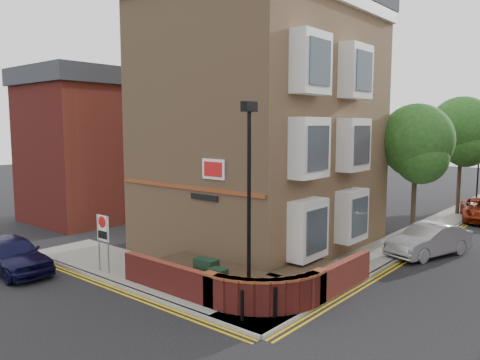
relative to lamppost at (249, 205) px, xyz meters
name	(u,v)px	position (x,y,z in m)	size (l,w,h in m)	color
ground	(184,311)	(-1.60, -1.20, -3.34)	(120.00, 120.00, 0.00)	black
pavement_corner	(150,275)	(-5.10, 0.30, -3.28)	(13.00, 3.00, 0.12)	gray
pavement_main	(425,230)	(0.40, 14.80, -3.28)	(2.00, 32.00, 0.12)	gray
kerb_side	(117,285)	(-5.10, -1.20, -3.28)	(13.00, 0.15, 0.12)	gray
kerb_main_near	(445,233)	(1.40, 14.80, -3.28)	(0.15, 32.00, 0.12)	gray
yellow_lines_side	(111,288)	(-5.10, -1.45, -3.34)	(13.00, 0.28, 0.01)	gold
yellow_lines_main	(449,235)	(1.65, 14.80, -3.34)	(0.28, 32.00, 0.01)	gold
corner_building	(266,115)	(-4.44, 6.80, 2.88)	(8.95, 10.40, 13.60)	#977350
garden_wall	(236,290)	(-1.60, 1.30, -3.34)	(6.80, 6.00, 1.20)	maroon
lamppost	(249,205)	(0.00, 0.00, 0.00)	(0.25, 0.50, 6.30)	black
utility_cabinet_large	(206,276)	(-1.90, 0.10, -2.62)	(0.80, 0.45, 1.20)	black
utility_cabinet_small	(218,285)	(-1.10, -0.20, -2.67)	(0.55, 0.40, 1.10)	black
bollard_near	(242,306)	(0.40, -0.80, -2.77)	(0.11, 0.11, 0.90)	black
bollard_far	(275,303)	(1.00, 0.00, -2.77)	(0.11, 0.11, 0.90)	black
zone_sign	(103,233)	(-6.60, -0.70, -1.70)	(0.72, 0.07, 2.20)	slate
side_building	(112,144)	(-16.60, 6.80, 1.20)	(6.40, 10.40, 9.00)	maroon
tree_near	(416,146)	(0.40, 12.85, 1.36)	(3.64, 3.65, 6.70)	#382B1E
tree_mid	(462,134)	(0.40, 20.85, 1.85)	(4.03, 4.03, 7.42)	#382B1E
traffic_light_assembly	(478,169)	(0.80, 23.80, -0.56)	(0.20, 0.16, 4.20)	black
navy_hatchback	(12,254)	(-9.57, -2.85, -2.62)	(1.72, 4.27, 1.45)	black
silver_car_near	(429,240)	(2.11, 10.03, -2.64)	(1.48, 4.26, 1.40)	#ABADB3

